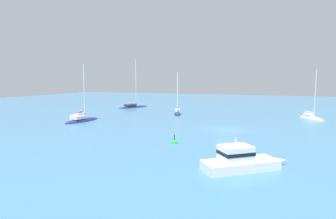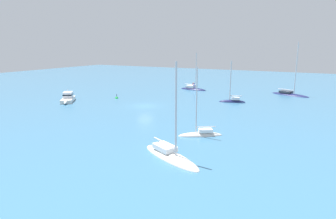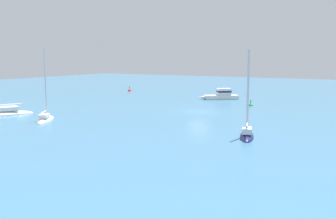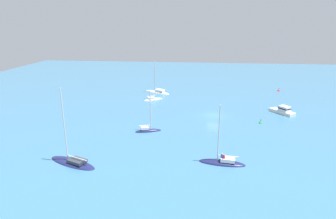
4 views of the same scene
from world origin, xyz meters
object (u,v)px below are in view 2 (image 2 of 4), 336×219
object	(u,v)px
yacht	(201,134)
mooring_buoy	(117,98)
sloop_1	(232,101)
ketch_1	(193,89)
cabin_cruiser	(68,98)
ketch	(290,94)
sloop	(170,156)

from	to	relation	value
yacht	mooring_buoy	size ratio (longest dim) A/B	7.00
sloop_1	mooring_buoy	size ratio (longest dim) A/B	6.70
ketch_1	cabin_cruiser	bearing A→B (deg)	-113.53
yacht	sloop_1	xyz separation A→B (m)	(2.47, -21.52, 0.12)
yacht	mooring_buoy	bearing A→B (deg)	-65.47
ketch	cabin_cruiser	bearing A→B (deg)	-120.42
ketch	cabin_cruiser	xyz separation A→B (m)	(34.92, 26.59, 0.47)
ketch	mooring_buoy	bearing A→B (deg)	-123.56
sloop_1	mooring_buoy	xyz separation A→B (m)	(20.88, 6.66, -0.25)
yacht	ketch	world-z (taller)	ketch
yacht	cabin_cruiser	xyz separation A→B (m)	(29.14, -8.03, 0.50)
ketch	mooring_buoy	size ratio (longest dim) A/B	9.43
ketch_1	sloop_1	xyz separation A→B (m)	(-12.41, 10.87, 0.09)
yacht	ketch_1	size ratio (longest dim) A/B	0.92
ketch_1	cabin_cruiser	distance (m)	28.23
mooring_buoy	cabin_cruiser	bearing A→B (deg)	49.69
ketch_1	sloop_1	size ratio (longest dim) A/B	1.13
sloop	sloop_1	bearing A→B (deg)	121.99
yacht	cabin_cruiser	world-z (taller)	yacht
mooring_buoy	ketch_1	bearing A→B (deg)	-115.80
ketch_1	cabin_cruiser	world-z (taller)	ketch_1
yacht	ketch	xyz separation A→B (m)	(-5.78, -34.62, 0.02)
sloop_1	mooring_buoy	bearing A→B (deg)	-0.95
mooring_buoy	sloop_1	bearing A→B (deg)	-162.31
cabin_cruiser	sloop_1	world-z (taller)	sloop_1
yacht	mooring_buoy	world-z (taller)	yacht
ketch_1	mooring_buoy	xyz separation A→B (m)	(8.47, 17.53, -0.17)
sloop_1	mooring_buoy	world-z (taller)	sloop_1
cabin_cruiser	sloop_1	distance (m)	29.89
ketch	sloop	distance (m)	42.54
ketch_1	mooring_buoy	world-z (taller)	ketch_1
ketch_1	mooring_buoy	bearing A→B (deg)	-108.97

